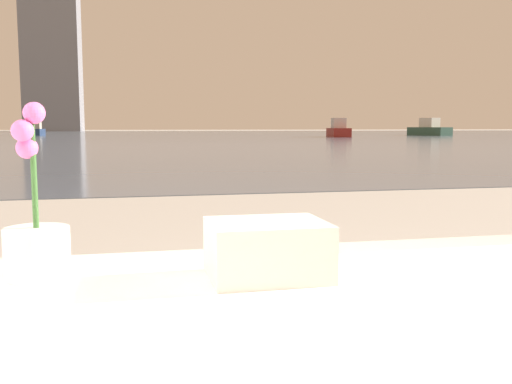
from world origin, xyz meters
TOP-DOWN VIEW (x-y plane):
  - potted_orchid at (-0.63, 0.91)m, footprint 0.14×0.14m
  - towel_stack at (-0.15, 0.81)m, footprint 0.25×0.20m
  - harbor_water at (0.00, 62.00)m, footprint 180.00×110.00m
  - harbor_boat_0 at (28.78, 51.41)m, footprint 2.73×4.90m
  - harbor_boat_1 at (-9.34, 59.61)m, footprint 1.33×3.75m
  - harbor_boat_3 at (17.08, 45.77)m, footprint 2.28×4.49m

SIDE VIEW (x-z plane):
  - harbor_water at x=0.00m, z-range 0.00..0.01m
  - harbor_boat_1 at x=-9.34m, z-range -0.20..1.20m
  - harbor_boat_3 at x=17.08m, z-range -0.23..1.38m
  - harbor_boat_0 at x=28.78m, z-range -0.25..1.49m
  - towel_stack at x=-0.15m, z-range 0.57..0.69m
  - potted_orchid at x=-0.63m, z-range 0.48..0.85m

